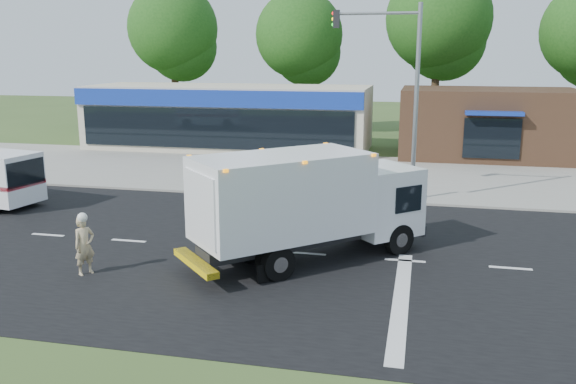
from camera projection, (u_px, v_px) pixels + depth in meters
name	position (u px, v px, depth m)	size (l,w,h in m)	color
ground	(307.00, 254.00, 18.87)	(120.00, 120.00, 0.00)	#385123
road_asphalt	(307.00, 254.00, 18.87)	(60.00, 14.00, 0.02)	black
sidewalk	(342.00, 193.00, 26.65)	(60.00, 2.40, 0.12)	gray
parking_apron	(357.00, 170.00, 32.18)	(60.00, 9.00, 0.02)	gray
lane_markings	(344.00, 272.00, 17.29)	(55.20, 7.00, 0.01)	silver
ems_box_truck	(306.00, 199.00, 17.88)	(6.99, 6.74, 3.29)	black
emergency_worker	(84.00, 244.00, 16.98)	(0.65, 0.73, 1.79)	tan
retail_strip_mall	(228.00, 117.00, 39.28)	(18.00, 6.20, 4.00)	#BDB49D
brown_storefront	(487.00, 123.00, 35.93)	(10.00, 6.70, 4.00)	#382316
traffic_signal_pole	(401.00, 82.00, 24.49)	(3.51, 0.25, 8.00)	gray
background_trees	(369.00, 34.00, 44.17)	(36.77, 7.39, 12.10)	#332114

